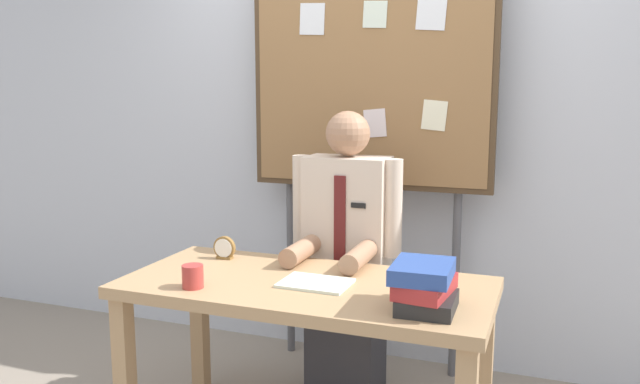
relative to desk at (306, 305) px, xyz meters
The scene contains 8 objects.
back_wall 1.31m from the desk, 90.00° to the left, with size 6.40×0.08×2.70m, color silver.
desk is the anchor object (origin of this frame).
person 0.53m from the desk, 90.00° to the left, with size 0.55×0.56×1.43m.
bulletin_board 1.31m from the desk, 89.99° to the left, with size 1.30×0.09×2.25m.
book_stack 0.57m from the desk, 16.68° to the right, with size 0.23×0.29×0.17m.
open_notebook 0.12m from the desk, 22.51° to the right, with size 0.28×0.21×0.01m, color silver.
desk_clock 0.55m from the desk, 157.99° to the left, with size 0.11×0.04×0.11m.
coffee_mug 0.48m from the desk, 149.79° to the right, with size 0.09×0.09×0.09m, color #B23833.
Camera 1 is at (0.93, -2.32, 1.53)m, focal length 35.52 mm.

